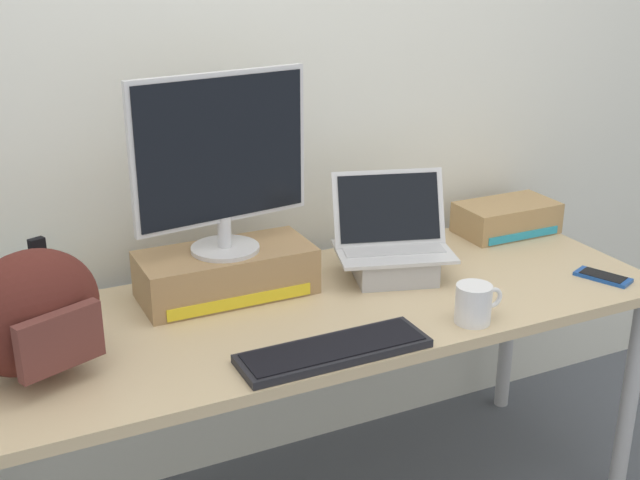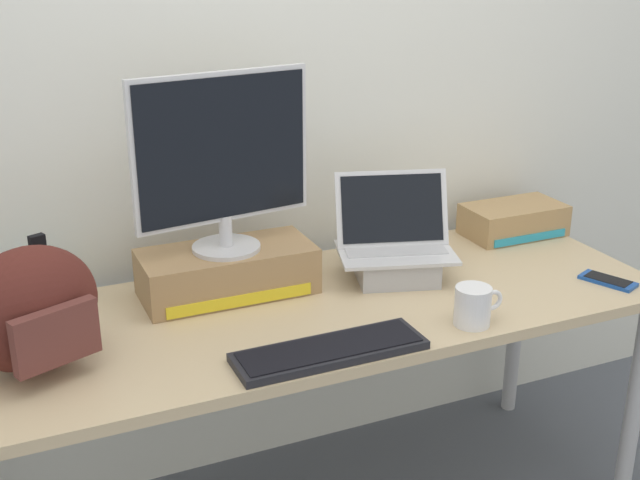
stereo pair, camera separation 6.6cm
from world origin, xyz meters
name	(u,v)px [view 2 (the right image)]	position (x,y,z in m)	size (l,w,h in m)	color
back_wall	(257,56)	(0.00, 0.45, 1.30)	(7.00, 0.10, 2.60)	silver
desk	(320,326)	(0.00, 0.00, 0.64)	(1.88, 0.69, 0.71)	tan
toner_box_yellow	(227,271)	(-0.20, 0.16, 0.77)	(0.47, 0.22, 0.13)	#9E7A51
desktop_monitor	(223,159)	(-0.20, 0.16, 1.09)	(0.49, 0.18, 0.47)	silver
open_laptop	(395,256)	(0.27, 0.08, 0.77)	(0.37, 0.31, 0.29)	#ADADB2
external_keyboard	(330,351)	(-0.09, -0.27, 0.72)	(0.46, 0.14, 0.02)	black
messenger_backpack	(30,309)	(-0.72, -0.04, 0.85)	(0.37, 0.30, 0.29)	#4C1E19
coffee_mug	(473,306)	(0.30, -0.27, 0.76)	(0.13, 0.09, 0.10)	silver
cell_phone	(608,281)	(0.80, -0.20, 0.72)	(0.12, 0.17, 0.01)	#19479E
plush_toy	(36,288)	(-0.69, 0.28, 0.76)	(0.11, 0.11, 0.11)	#2393CC
toner_box_cyan	(513,220)	(0.79, 0.23, 0.76)	(0.32, 0.18, 0.10)	#A88456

